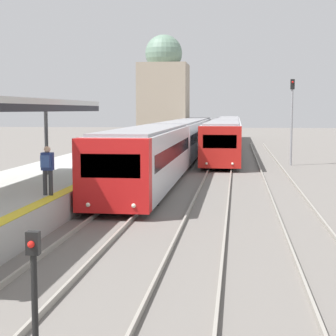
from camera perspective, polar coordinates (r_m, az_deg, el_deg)
The scene contains 6 objects.
person_on_platform at distance 19.27m, azimuth -12.17°, elevation 0.17°, with size 0.40×0.40×1.66m.
train_near at distance 43.06m, azimuth 1.25°, elevation 2.99°, with size 2.72×47.86×3.00m.
train_far at distance 57.48m, azimuth 5.98°, elevation 3.69°, with size 2.68×45.80×2.98m.
signal_post_near at distance 8.98m, azimuth -13.45°, elevation -11.18°, with size 0.20×0.21×2.03m.
signal_mast_far at distance 40.01m, azimuth 12.48°, elevation 5.53°, with size 0.28×0.29×5.98m.
distant_domed_building at distance 61.62m, azimuth -0.44°, elevation 7.53°, with size 5.22×5.22×11.96m.
Camera 1 is at (4.32, -3.64, 3.86)m, focal length 60.00 mm.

